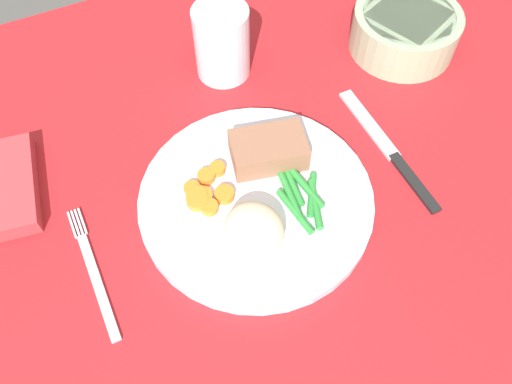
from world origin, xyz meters
The scene contains 10 objects.
dining_table centered at (0.00, 0.00, 1.00)cm, with size 120.00×90.00×2.00cm.
dinner_plate centered at (2.52, 0.65, 2.80)cm, with size 26.73×26.73×1.60cm, color white.
meat_portion centered at (6.13, 4.86, 5.26)cm, with size 8.60×5.45×3.32cm, color #936047.
mashed_potatoes centered at (0.11, -4.16, 5.73)cm, with size 6.22×6.79×4.26cm, color beige.
carrot_slices centered at (-2.43, 3.35, 4.08)cm, with size 5.87×6.28×1.01cm.
green_beans centered at (7.11, -1.70, 4.02)cm, with size 5.39×9.18×0.89cm.
fork centered at (-16.79, 0.39, 2.20)cm, with size 1.44×16.60×0.40cm.
knife centered at (20.64, 0.36, 2.20)cm, with size 1.70×20.50×0.64cm.
water_glass centered at (7.85, 22.11, 6.16)cm, with size 7.28×7.28×9.80cm.
salad_bowl centered at (32.42, 15.55, 5.24)cm, with size 14.64×14.64×5.75cm.
Camera 1 is at (-10.98, -27.59, 53.47)cm, focal length 36.57 mm.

